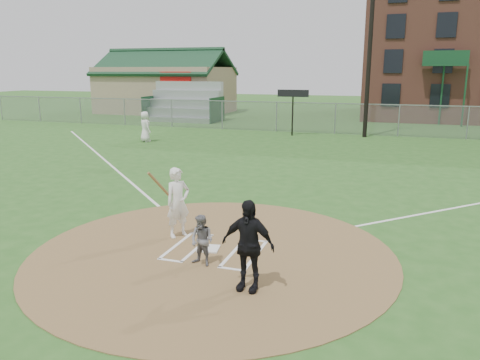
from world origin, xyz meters
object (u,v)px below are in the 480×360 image
(umpire, at_px, (248,245))
(ondeck_player, at_px, (145,127))
(home_plate, at_px, (209,249))
(batter_at_plate, at_px, (178,202))
(catcher, at_px, (202,241))

(umpire, xyz_separation_m, ondeck_player, (-11.50, 16.37, -0.03))
(home_plate, xyz_separation_m, batter_at_plate, (-1.06, 0.60, 0.88))
(umpire, relative_size, batter_at_plate, 1.01)
(catcher, xyz_separation_m, ondeck_player, (-10.22, 15.60, 0.31))
(catcher, height_order, umpire, umpire)
(home_plate, relative_size, umpire, 0.27)
(catcher, height_order, batter_at_plate, batter_at_plate)
(catcher, bearing_deg, home_plate, 117.80)
(umpire, bearing_deg, catcher, 152.60)
(home_plate, xyz_separation_m, umpire, (1.49, -1.66, 0.88))
(ondeck_player, relative_size, batter_at_plate, 1.00)
(catcher, relative_size, ondeck_player, 0.63)
(umpire, bearing_deg, batter_at_plate, 142.27)
(home_plate, distance_m, ondeck_player, 17.81)
(home_plate, height_order, umpire, umpire)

